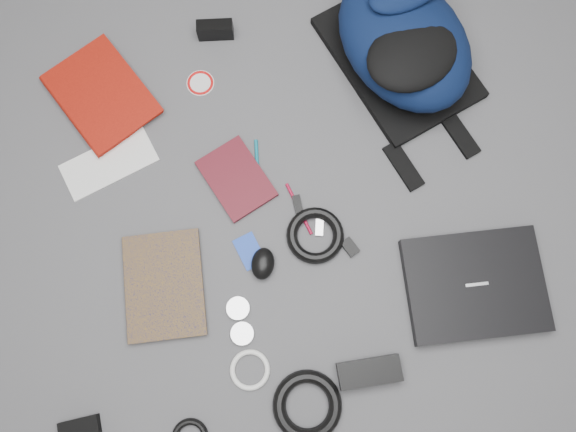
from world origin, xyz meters
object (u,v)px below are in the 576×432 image
object	(u,v)px
comic_book	(125,290)
mouse	(263,264)
textbook_red	(68,118)
power_brick	(369,372)
backpack	(404,41)
dvd_case	(236,179)
laptop	(475,285)
compact_camera	(215,30)

from	to	relation	value
comic_book	mouse	distance (m)	0.33
textbook_red	power_brick	xyz separation A→B (m)	(0.54, -0.81, 0.00)
backpack	comic_book	size ratio (longest dim) A/B	1.77
textbook_red	comic_book	size ratio (longest dim) A/B	1.07
backpack	dvd_case	distance (m)	0.54
laptop	comic_book	world-z (taller)	laptop
dvd_case	backpack	bearing A→B (deg)	5.01
mouse	comic_book	bearing A→B (deg)	-162.68
dvd_case	compact_camera	xyz separation A→B (m)	(0.06, 0.40, 0.02)
laptop	power_brick	world-z (taller)	power_brick
textbook_red	laptop	bearing A→B (deg)	-61.07
laptop	power_brick	distance (m)	0.33
laptop	power_brick	bearing A→B (deg)	-148.59
comic_book	dvd_case	distance (m)	0.38
dvd_case	mouse	distance (m)	0.23
textbook_red	compact_camera	bearing A→B (deg)	-4.73
backpack	comic_book	xyz separation A→B (m)	(-0.82, -0.39, -0.08)
backpack	compact_camera	xyz separation A→B (m)	(-0.44, 0.21, -0.07)
backpack	compact_camera	bearing A→B (deg)	141.28
backpack	dvd_case	xyz separation A→B (m)	(-0.49, -0.20, -0.09)
textbook_red	power_brick	size ratio (longest dim) A/B	1.90
compact_camera	textbook_red	bearing A→B (deg)	-149.46
backpack	textbook_red	world-z (taller)	backpack
textbook_red	comic_book	bearing A→B (deg)	-106.66
power_brick	dvd_case	bearing A→B (deg)	115.27
mouse	power_brick	world-z (taller)	mouse
mouse	power_brick	distance (m)	0.35
textbook_red	dvd_case	size ratio (longest dim) A/B	1.48
dvd_case	compact_camera	world-z (taller)	compact_camera
laptop	dvd_case	world-z (taller)	laptop
textbook_red	comic_book	world-z (taller)	textbook_red
backpack	mouse	xyz separation A→B (m)	(-0.49, -0.42, -0.07)
laptop	compact_camera	size ratio (longest dim) A/B	3.46
comic_book	mouse	size ratio (longest dim) A/B	3.28
dvd_case	mouse	bearing A→B (deg)	-105.55
backpack	power_brick	xyz separation A→B (m)	(-0.32, -0.73, -0.08)
compact_camera	mouse	world-z (taller)	compact_camera
comic_book	dvd_case	bearing A→B (deg)	40.05
compact_camera	mouse	size ratio (longest dim) A/B	1.20
laptop	compact_camera	world-z (taller)	compact_camera
textbook_red	mouse	distance (m)	0.62
compact_camera	power_brick	world-z (taller)	compact_camera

